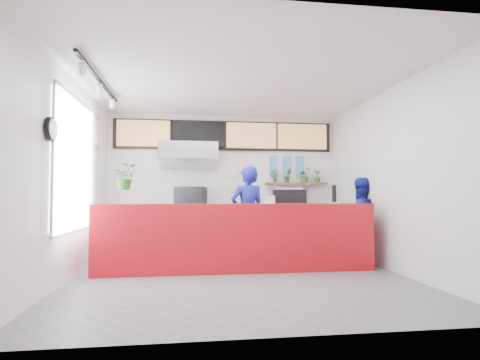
% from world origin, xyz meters
% --- Properties ---
extents(floor, '(5.00, 5.00, 0.00)m').
position_xyz_m(floor, '(0.00, 0.00, 0.00)').
color(floor, slate).
rests_on(floor, ground).
extents(ceiling, '(5.00, 5.00, 0.00)m').
position_xyz_m(ceiling, '(0.00, 0.00, 3.00)').
color(ceiling, silver).
extents(wall_back, '(5.00, 0.00, 5.00)m').
position_xyz_m(wall_back, '(0.00, 2.50, 1.50)').
color(wall_back, white).
rests_on(wall_back, ground).
extents(wall_left, '(0.00, 5.00, 5.00)m').
position_xyz_m(wall_left, '(-2.50, 0.00, 1.50)').
color(wall_left, white).
rests_on(wall_left, ground).
extents(wall_right, '(0.00, 5.00, 5.00)m').
position_xyz_m(wall_right, '(2.50, 0.00, 1.50)').
color(wall_right, white).
rests_on(wall_right, ground).
extents(service_counter, '(4.50, 0.60, 1.10)m').
position_xyz_m(service_counter, '(0.00, 0.40, 0.55)').
color(service_counter, '#B80D15').
rests_on(service_counter, ground).
extents(cream_band, '(5.00, 0.02, 0.80)m').
position_xyz_m(cream_band, '(0.00, 2.49, 2.60)').
color(cream_band, beige).
rests_on(cream_band, wall_back).
extents(prep_bench, '(1.80, 0.60, 0.90)m').
position_xyz_m(prep_bench, '(-0.80, 2.20, 0.45)').
color(prep_bench, '#B2B5BA').
rests_on(prep_bench, ground).
extents(panini_oven, '(0.70, 0.70, 0.51)m').
position_xyz_m(panini_oven, '(-0.75, 2.20, 1.16)').
color(panini_oven, black).
rests_on(panini_oven, prep_bench).
extents(extraction_hood, '(1.20, 0.70, 0.35)m').
position_xyz_m(extraction_hood, '(-0.80, 2.15, 2.15)').
color(extraction_hood, '#B2B5BA').
rests_on(extraction_hood, ceiling).
extents(hood_lip, '(1.20, 0.69, 0.31)m').
position_xyz_m(hood_lip, '(-0.80, 2.15, 1.95)').
color(hood_lip, '#B2B5BA').
rests_on(hood_lip, ceiling).
extents(right_bench, '(1.80, 0.60, 0.90)m').
position_xyz_m(right_bench, '(1.50, 2.20, 0.45)').
color(right_bench, '#B2B5BA').
rests_on(right_bench, ground).
extents(espresso_machine, '(0.79, 0.63, 0.45)m').
position_xyz_m(espresso_machine, '(1.37, 2.20, 1.13)').
color(espresso_machine, black).
rests_on(espresso_machine, right_bench).
extents(espresso_tray, '(0.64, 0.52, 0.05)m').
position_xyz_m(espresso_tray, '(1.37, 2.20, 1.38)').
color(espresso_tray, '#A8ABAF').
rests_on(espresso_tray, espresso_machine).
extents(herb_shelf, '(1.40, 0.18, 0.04)m').
position_xyz_m(herb_shelf, '(1.60, 2.40, 1.50)').
color(herb_shelf, brown).
rests_on(herb_shelf, wall_back).
extents(menu_board_far_left, '(1.10, 0.10, 0.55)m').
position_xyz_m(menu_board_far_left, '(-1.75, 2.38, 2.55)').
color(menu_board_far_left, tan).
rests_on(menu_board_far_left, wall_back).
extents(menu_board_mid_left, '(1.10, 0.10, 0.55)m').
position_xyz_m(menu_board_mid_left, '(-0.59, 2.38, 2.55)').
color(menu_board_mid_left, black).
rests_on(menu_board_mid_left, wall_back).
extents(menu_board_mid_right, '(1.10, 0.10, 0.55)m').
position_xyz_m(menu_board_mid_right, '(0.57, 2.38, 2.55)').
color(menu_board_mid_right, tan).
rests_on(menu_board_mid_right, wall_back).
extents(menu_board_far_right, '(1.10, 0.10, 0.55)m').
position_xyz_m(menu_board_far_right, '(1.73, 2.38, 2.55)').
color(menu_board_far_right, tan).
rests_on(menu_board_far_right, wall_back).
extents(soffit, '(4.80, 0.04, 0.65)m').
position_xyz_m(soffit, '(0.00, 2.46, 2.55)').
color(soffit, black).
rests_on(soffit, wall_back).
extents(window_pane, '(0.04, 2.20, 1.90)m').
position_xyz_m(window_pane, '(-2.47, 0.30, 1.70)').
color(window_pane, silver).
rests_on(window_pane, wall_left).
extents(window_frame, '(0.03, 2.30, 2.00)m').
position_xyz_m(window_frame, '(-2.45, 0.30, 1.70)').
color(window_frame, '#B2B5BA').
rests_on(window_frame, wall_left).
extents(wall_clock_rim, '(0.05, 0.30, 0.30)m').
position_xyz_m(wall_clock_rim, '(-2.46, -0.90, 2.05)').
color(wall_clock_rim, black).
rests_on(wall_clock_rim, wall_left).
extents(wall_clock_face, '(0.02, 0.26, 0.26)m').
position_xyz_m(wall_clock_face, '(-2.43, -0.90, 2.05)').
color(wall_clock_face, white).
rests_on(wall_clock_face, wall_left).
extents(track_rail, '(0.05, 2.40, 0.04)m').
position_xyz_m(track_rail, '(-2.10, 0.00, 2.94)').
color(track_rail, black).
rests_on(track_rail, ceiling).
extents(dec_plate_a, '(0.24, 0.03, 0.24)m').
position_xyz_m(dec_plate_a, '(0.15, 2.47, 1.75)').
color(dec_plate_a, silver).
rests_on(dec_plate_a, wall_back).
extents(dec_plate_b, '(0.24, 0.03, 0.24)m').
position_xyz_m(dec_plate_b, '(0.45, 2.47, 1.65)').
color(dec_plate_b, silver).
rests_on(dec_plate_b, wall_back).
extents(dec_plate_c, '(0.24, 0.03, 0.24)m').
position_xyz_m(dec_plate_c, '(0.15, 2.47, 1.45)').
color(dec_plate_c, silver).
rests_on(dec_plate_c, wall_back).
extents(dec_plate_d, '(0.24, 0.03, 0.24)m').
position_xyz_m(dec_plate_d, '(0.50, 2.47, 1.90)').
color(dec_plate_d, silver).
rests_on(dec_plate_d, wall_back).
extents(photo_frame_a, '(0.20, 0.02, 0.25)m').
position_xyz_m(photo_frame_a, '(1.10, 2.48, 2.00)').
color(photo_frame_a, '#598CBF').
rests_on(photo_frame_a, wall_back).
extents(photo_frame_b, '(0.20, 0.02, 0.25)m').
position_xyz_m(photo_frame_b, '(1.40, 2.48, 2.00)').
color(photo_frame_b, '#598CBF').
rests_on(photo_frame_b, wall_back).
extents(photo_frame_c, '(0.20, 0.02, 0.25)m').
position_xyz_m(photo_frame_c, '(1.70, 2.48, 2.00)').
color(photo_frame_c, '#598CBF').
rests_on(photo_frame_c, wall_back).
extents(photo_frame_d, '(0.20, 0.02, 0.25)m').
position_xyz_m(photo_frame_d, '(1.10, 2.48, 1.75)').
color(photo_frame_d, '#598CBF').
rests_on(photo_frame_d, wall_back).
extents(photo_frame_e, '(0.20, 0.02, 0.25)m').
position_xyz_m(photo_frame_e, '(1.40, 2.48, 1.75)').
color(photo_frame_e, '#598CBF').
rests_on(photo_frame_e, wall_back).
extents(photo_frame_f, '(0.20, 0.02, 0.25)m').
position_xyz_m(photo_frame_f, '(1.70, 2.48, 1.75)').
color(photo_frame_f, '#598CBF').
rests_on(photo_frame_f, wall_back).
extents(staff_center, '(0.72, 0.55, 1.77)m').
position_xyz_m(staff_center, '(0.28, 1.00, 0.88)').
color(staff_center, navy).
rests_on(staff_center, ground).
extents(staff_right, '(0.79, 0.63, 1.56)m').
position_xyz_m(staff_right, '(2.38, 0.89, 0.78)').
color(staff_right, navy).
rests_on(staff_right, ground).
extents(herb_a, '(0.19, 0.16, 0.30)m').
position_xyz_m(herb_a, '(1.10, 2.40, 1.67)').
color(herb_a, '#2C6021').
rests_on(herb_a, herb_shelf).
extents(herb_b, '(0.18, 0.15, 0.31)m').
position_xyz_m(herb_b, '(1.40, 2.40, 1.67)').
color(herb_b, '#2C6021').
rests_on(herb_b, herb_shelf).
extents(herb_c, '(0.36, 0.34, 0.33)m').
position_xyz_m(herb_c, '(1.80, 2.40, 1.68)').
color(herb_c, '#2C6021').
rests_on(herb_c, herb_shelf).
extents(herb_d, '(0.19, 0.17, 0.28)m').
position_xyz_m(herb_d, '(2.08, 2.40, 1.66)').
color(herb_d, '#2C6021').
rests_on(herb_d, herb_shelf).
extents(glass_vase, '(0.17, 0.17, 0.19)m').
position_xyz_m(glass_vase, '(-1.77, 0.36, 1.20)').
color(glass_vase, silver).
rests_on(glass_vase, service_counter).
extents(basil_vase, '(0.41, 0.37, 0.41)m').
position_xyz_m(basil_vase, '(-1.77, 0.36, 1.52)').
color(basil_vase, '#2C6021').
rests_on(basil_vase, glass_vase).
extents(napkin_holder, '(0.16, 0.11, 0.13)m').
position_xyz_m(napkin_holder, '(0.57, 0.37, 1.16)').
color(napkin_holder, silver).
rests_on(napkin_holder, service_counter).
extents(white_plate, '(0.23, 0.23, 0.01)m').
position_xyz_m(white_plate, '(1.65, 0.32, 1.11)').
color(white_plate, silver).
rests_on(white_plate, service_counter).
extents(pepper_mill, '(0.08, 0.08, 0.29)m').
position_xyz_m(pepper_mill, '(1.65, 0.32, 1.26)').
color(pepper_mill, black).
rests_on(pepper_mill, white_plate).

